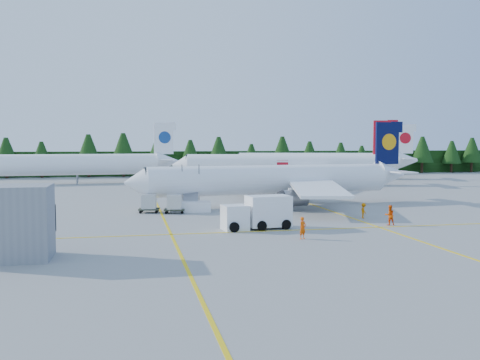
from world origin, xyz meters
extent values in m
plane|color=gray|center=(0.00, 0.00, 0.00)|extent=(320.00, 320.00, 0.00)
cube|color=yellow|center=(-14.00, 20.00, 0.01)|extent=(0.25, 120.00, 0.01)
cube|color=yellow|center=(6.00, 20.00, 0.01)|extent=(0.25, 120.00, 0.01)
cube|color=yellow|center=(0.00, -6.00, 0.01)|extent=(80.00, 0.25, 0.01)
cube|color=black|center=(0.00, 82.00, 3.00)|extent=(220.00, 4.00, 6.00)
cube|color=gray|center=(-26.00, -14.00, 2.60)|extent=(6.00, 4.00, 5.20)
cylinder|color=white|center=(0.34, 13.38, 3.38)|extent=(32.19, 7.27, 3.76)
cone|color=white|center=(-16.85, 11.47, 3.38)|extent=(3.03, 4.03, 3.76)
cube|color=#070B34|center=(17.63, 15.30, 8.09)|extent=(3.59, 0.72, 5.83)
cube|color=white|center=(2.26, 21.63, 2.82)|extent=(10.95, 15.17, 1.07)
cylinder|color=gray|center=(0.67, 18.90, 1.50)|extent=(3.40, 2.32, 1.97)
cube|color=white|center=(4.03, 5.74, 2.82)|extent=(8.38, 14.95, 1.07)
cylinder|color=gray|center=(1.88, 8.06, 1.50)|extent=(3.40, 2.32, 1.97)
cylinder|color=gray|center=(-11.73, 12.03, 0.80)|extent=(0.23, 0.23, 1.60)
cylinder|color=white|center=(11.27, 45.79, 3.83)|extent=(36.26, 11.29, 4.25)
cone|color=white|center=(-7.89, 49.65, 3.83)|extent=(3.75, 4.75, 4.25)
cube|color=red|center=(30.55, 41.92, 9.14)|extent=(4.03, 1.16, 6.59)
cube|color=white|center=(16.18, 54.02, 3.19)|extent=(8.17, 16.57, 1.21)
cylinder|color=gray|center=(13.53, 51.63, 1.70)|extent=(3.98, 2.90, 2.23)
cube|color=white|center=(12.62, 36.31, 3.19)|extent=(13.37, 17.02, 1.21)
cylinder|color=gray|center=(11.10, 39.54, 1.70)|extent=(3.98, 2.90, 2.23)
cylinder|color=gray|center=(-2.19, 48.50, 0.90)|extent=(0.26, 0.26, 1.81)
cylinder|color=white|center=(-29.85, 57.70, 3.79)|extent=(35.99, 6.72, 4.21)
cube|color=white|center=(-10.43, 59.08, 9.05)|extent=(4.02, 0.65, 6.53)
cylinder|color=white|center=(24.52, 62.06, 3.76)|extent=(35.41, 13.17, 4.18)
cone|color=white|center=(5.94, 67.01, 3.76)|extent=(3.90, 4.79, 4.18)
cube|color=white|center=(43.21, 57.09, 8.99)|extent=(3.93, 1.37, 6.48)
cylinder|color=gray|center=(11.48, 65.53, 0.84)|extent=(0.25, 0.25, 1.67)
cube|color=white|center=(-10.49, 9.45, 0.62)|extent=(5.00, 3.05, 1.24)
cube|color=gray|center=(-10.21, 11.68, 2.59)|extent=(2.35, 4.68, 3.34)
cube|color=gray|center=(-9.93, 13.91, 4.11)|extent=(2.18, 1.59, 0.13)
cube|color=silver|center=(-7.96, -4.77, 1.17)|extent=(2.48, 2.48, 2.34)
cube|color=black|center=(-7.96, -4.77, 1.73)|extent=(2.13, 2.33, 1.00)
cube|color=silver|center=(-4.63, -4.38, 1.67)|extent=(4.28, 2.91, 2.90)
cube|color=#313526|center=(-15.36, 9.41, 0.43)|extent=(2.58, 2.13, 0.15)
cube|color=silver|center=(-15.36, 9.41, 1.33)|extent=(1.86, 1.82, 1.65)
cube|color=#313526|center=(-12.48, 8.46, 0.43)|extent=(2.58, 2.13, 0.15)
cube|color=silver|center=(-12.48, 8.46, 1.33)|extent=(1.86, 1.82, 1.65)
imported|color=#F14E05|center=(-3.23, -10.50, 0.94)|extent=(0.82, 0.73, 1.88)
imported|color=#FE5005|center=(7.62, -5.00, 1.00)|extent=(1.01, 0.81, 2.00)
imported|color=orange|center=(7.17, 0.01, 0.83)|extent=(0.52, 0.72, 1.66)
camera|label=1|loc=(-17.60, -53.33, 8.16)|focal=40.00mm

